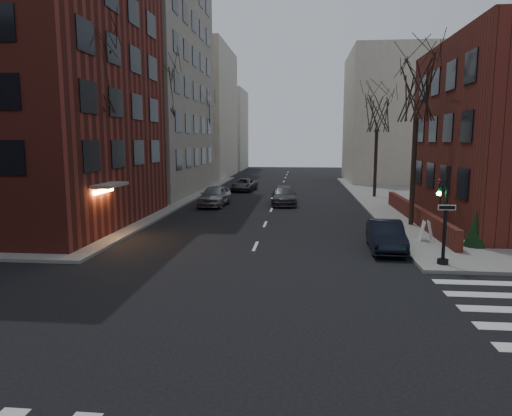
{
  "coord_description": "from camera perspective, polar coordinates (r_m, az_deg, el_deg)",
  "views": [
    {
      "loc": [
        2.19,
        -9.76,
        5.14
      ],
      "look_at": [
        0.09,
        11.34,
        2.0
      ],
      "focal_mm": 32.0,
      "sensor_mm": 36.0,
      "label": 1
    }
  ],
  "objects": [
    {
      "name": "building_distant_lb",
      "position": [
        83.18,
        -4.92,
        9.67
      ],
      "size": [
        10.0,
        12.0,
        14.0
      ],
      "primitive_type": "cube",
      "color": "beige",
      "rests_on": "ground"
    },
    {
      "name": "traffic_signal",
      "position": [
        19.88,
        22.4,
        -1.58
      ],
      "size": [
        0.76,
        0.44,
        4.0
      ],
      "color": "black",
      "rests_on": "sidewalk_far_right"
    },
    {
      "name": "low_wall_right",
      "position": [
        29.96,
        19.33,
        -0.68
      ],
      "size": [
        0.35,
        16.0,
        1.0
      ],
      "primitive_type": "cube",
      "color": "#5D201B",
      "rests_on": "sidewalk_far_right"
    },
    {
      "name": "ground",
      "position": [
        11.25,
        -6.56,
        -18.83
      ],
      "size": [
        160.0,
        160.0,
        0.0
      ],
      "primitive_type": "plane",
      "color": "black",
      "rests_on": "ground"
    },
    {
      "name": "building_left_brick",
      "position": [
        31.9,
        -29.05,
        14.34
      ],
      "size": [
        15.0,
        15.0,
        18.0
      ],
      "primitive_type": "cube",
      "color": "maroon",
      "rests_on": "ground"
    },
    {
      "name": "tree_right_b",
      "position": [
        42.35,
        14.95,
        11.45
      ],
      "size": [
        3.74,
        3.74,
        9.18
      ],
      "color": "#2D231C",
      "rests_on": "sidewalk_far_right"
    },
    {
      "name": "tree_left_a",
      "position": [
        26.39,
        -19.71,
        15.19
      ],
      "size": [
        4.18,
        4.18,
        10.26
      ],
      "color": "#2D231C",
      "rests_on": "sidewalk_far_left"
    },
    {
      "name": "building_distant_la",
      "position": [
        67.12,
        -9.37,
        11.61
      ],
      "size": [
        14.0,
        16.0,
        18.0
      ],
      "primitive_type": "cube",
      "color": "beige",
      "rests_on": "ground"
    },
    {
      "name": "building_distant_ra",
      "position": [
        61.19,
        18.08,
        10.69
      ],
      "size": [
        14.0,
        14.0,
        16.0
      ],
      "primitive_type": "cube",
      "color": "beige",
      "rests_on": "ground"
    },
    {
      "name": "sandwich_board",
      "position": [
        24.56,
        20.48,
        -2.65
      ],
      "size": [
        0.46,
        0.63,
        1.0
      ],
      "primitive_type": "cube",
      "rotation": [
        0.0,
        0.0,
        -0.03
      ],
      "color": "white",
      "rests_on": "sidewalk_far_right"
    },
    {
      "name": "car_lane_silver",
      "position": [
        36.24,
        -5.21,
        1.53
      ],
      "size": [
        2.25,
        4.9,
        1.63
      ],
      "primitive_type": "imported",
      "rotation": [
        0.0,
        0.0,
        -0.07
      ],
      "color": "gray",
      "rests_on": "ground"
    },
    {
      "name": "tree_left_b",
      "position": [
        37.6,
        -11.71,
        14.01
      ],
      "size": [
        4.4,
        4.4,
        10.8
      ],
      "color": "#2D231C",
      "rests_on": "sidewalk_far_left"
    },
    {
      "name": "parked_sedan",
      "position": [
        22.32,
        15.93,
        -3.38
      ],
      "size": [
        1.65,
        4.3,
        1.4
      ],
      "primitive_type": "imported",
      "rotation": [
        0.0,
        0.0,
        -0.04
      ],
      "color": "black",
      "rests_on": "ground"
    },
    {
      "name": "streetlamp_near",
      "position": [
        33.43,
        -12.52,
        6.67
      ],
      "size": [
        0.36,
        0.36,
        6.28
      ],
      "color": "black",
      "rests_on": "sidewalk_far_left"
    },
    {
      "name": "car_lane_gray",
      "position": [
        37.03,
        3.48,
        1.56
      ],
      "size": [
        2.27,
        5.09,
        1.45
      ],
      "primitive_type": "imported",
      "rotation": [
        0.0,
        0.0,
        0.05
      ],
      "color": "#3B3B3F",
      "rests_on": "ground"
    },
    {
      "name": "tree_right_a",
      "position": [
        28.68,
        19.54,
        13.73
      ],
      "size": [
        3.96,
        3.96,
        9.72
      ],
      "color": "#2D231C",
      "rests_on": "sidewalk_far_right"
    },
    {
      "name": "building_left_tan",
      "position": [
        48.6,
        -18.69,
        18.5
      ],
      "size": [
        18.0,
        18.0,
        28.0
      ],
      "primitive_type": "cube",
      "color": "gray",
      "rests_on": "ground"
    },
    {
      "name": "evergreen_shrub",
      "position": [
        24.01,
        25.84,
        -2.26
      ],
      "size": [
        1.37,
        1.37,
        1.78
      ],
      "primitive_type": "cone",
      "rotation": [
        0.0,
        0.0,
        -0.34
      ],
      "color": "black",
      "rests_on": "sidewalk_far_right"
    },
    {
      "name": "streetlamp_far",
      "position": [
        52.8,
        -5.72,
        7.4
      ],
      "size": [
        0.36,
        0.36,
        6.28
      ],
      "color": "black",
      "rests_on": "sidewalk_far_left"
    },
    {
      "name": "car_lane_far",
      "position": [
        47.07,
        -1.5,
        2.92
      ],
      "size": [
        2.56,
        4.73,
        1.26
      ],
      "primitive_type": "imported",
      "rotation": [
        0.0,
        0.0,
        -0.11
      ],
      "color": "#424247",
      "rests_on": "ground"
    },
    {
      "name": "tree_left_c",
      "position": [
        51.04,
        -6.91,
        11.6
      ],
      "size": [
        3.96,
        3.96,
        9.72
      ],
      "color": "#2D231C",
      "rests_on": "sidewalk_far_left"
    }
  ]
}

